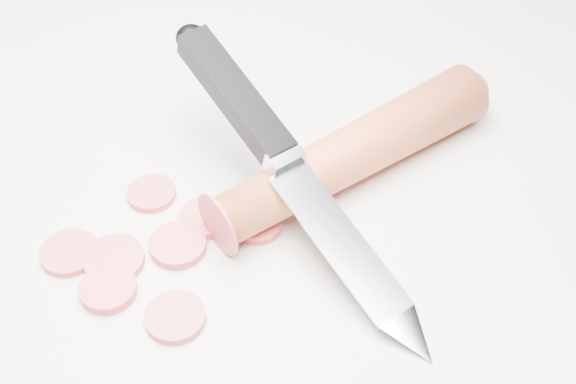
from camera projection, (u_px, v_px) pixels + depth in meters
The scene contains 12 objects.
ground at pixel (246, 181), 0.55m from camera, with size 2.40×2.40×0.00m, color silver.
carrot at pixel (352, 153), 0.53m from camera, with size 0.04×0.04×0.21m, color #BA4722.
carrot_slice_0 at pixel (114, 260), 0.49m from camera, with size 0.04×0.04×0.01m, color #C94950.
carrot_slice_1 at pixel (69, 253), 0.50m from camera, with size 0.04×0.04×0.01m, color #C94950.
carrot_slice_2 at pixel (152, 193), 0.53m from camera, with size 0.03×0.03×0.01m, color #C94950.
carrot_slice_3 at pixel (175, 317), 0.47m from camera, with size 0.04×0.04×0.01m, color #C94950.
carrot_slice_4 at pixel (240, 211), 0.52m from camera, with size 0.04×0.04×0.01m, color #C94950.
carrot_slice_5 at pixel (205, 218), 0.52m from camera, with size 0.03×0.03×0.01m, color #C94950.
carrot_slice_6 at pixel (178, 245), 0.50m from camera, with size 0.04×0.04×0.01m, color #C94950.
carrot_slice_7 at pixel (108, 289), 0.48m from camera, with size 0.03×0.03×0.01m, color #C94950.
carrot_slice_8 at pixel (258, 224), 0.51m from camera, with size 0.03×0.03×0.01m, color #C94950.
kitchen_knife at pixel (299, 175), 0.49m from camera, with size 0.25×0.13×0.09m, color silver, non-canonical shape.
Camera 1 is at (0.22, -0.31, 0.39)m, focal length 50.00 mm.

